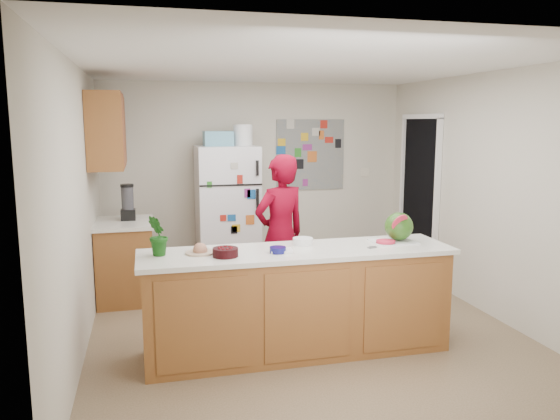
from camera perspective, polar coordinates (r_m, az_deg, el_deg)
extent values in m
cube|color=brown|center=(5.45, 2.42, -12.39)|extent=(4.00, 4.50, 0.02)
cube|color=beige|center=(7.30, -2.52, 3.35)|extent=(4.00, 0.02, 2.50)
cube|color=beige|center=(4.95, -20.42, -0.03)|extent=(0.02, 4.50, 2.50)
cube|color=beige|center=(6.00, 21.25, 1.46)|extent=(0.02, 4.50, 2.50)
cube|color=white|center=(5.09, 2.62, 15.01)|extent=(4.00, 4.50, 0.02)
cube|color=black|center=(7.24, 14.41, 1.19)|extent=(0.03, 0.85, 2.04)
cube|color=brown|center=(4.79, 1.83, -9.74)|extent=(2.60, 0.62, 0.88)
cube|color=silver|center=(4.66, 1.86, -4.38)|extent=(2.68, 0.70, 0.04)
cube|color=brown|center=(6.41, -15.84, -5.28)|extent=(0.60, 0.80, 0.86)
cube|color=silver|center=(6.31, -16.02, -1.32)|extent=(0.64, 0.84, 0.04)
cube|color=brown|center=(6.17, -17.67, 7.90)|extent=(0.35, 1.00, 0.80)
cube|color=silver|center=(6.90, -5.53, -0.37)|extent=(0.75, 0.70, 1.70)
cube|color=#5999B2|center=(6.80, -6.49, 7.43)|extent=(0.35, 0.28, 0.18)
cube|color=slate|center=(7.44, 3.20, 5.77)|extent=(0.95, 0.01, 0.95)
imported|color=maroon|center=(5.66, 0.04, -2.62)|extent=(0.71, 0.60, 1.67)
cylinder|color=black|center=(6.36, -15.63, 0.69)|extent=(0.14, 0.14, 0.38)
cube|color=silver|center=(5.03, 11.75, -3.26)|extent=(0.40, 0.31, 0.01)
sphere|color=#275317|center=(5.04, 12.32, -1.69)|extent=(0.26, 0.26, 0.26)
cylinder|color=red|center=(4.94, 10.98, -3.26)|extent=(0.17, 0.17, 0.02)
cylinder|color=black|center=(4.43, -5.73, -4.41)|extent=(0.27, 0.27, 0.07)
cylinder|color=silver|center=(4.83, 2.41, -3.29)|extent=(0.20, 0.20, 0.06)
cylinder|color=#0E0F56|center=(4.53, -0.23, -4.19)|extent=(0.17, 0.17, 0.05)
cylinder|color=beige|center=(4.56, -8.34, -4.43)|extent=(0.26, 0.26, 0.02)
cube|color=white|center=(4.57, 0.16, -4.26)|extent=(0.20, 0.19, 0.02)
cube|color=gray|center=(4.77, 9.60, -3.86)|extent=(0.09, 0.06, 0.01)
imported|color=#104315|center=(4.50, -12.57, -2.62)|extent=(0.15, 0.19, 0.34)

